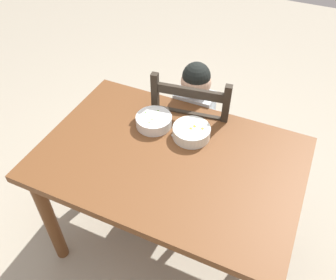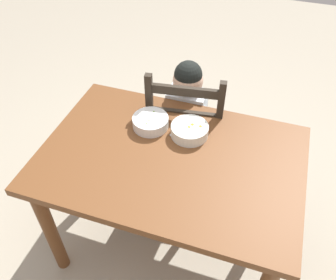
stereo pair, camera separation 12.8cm
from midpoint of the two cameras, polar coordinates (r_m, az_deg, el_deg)
The scene contains 7 objects.
ground_plane at distance 2.29m, azimuth -1.33°, elevation -15.81°, with size 8.00×8.00×0.00m, color #A79D88.
dining_table at distance 1.76m, azimuth -1.67°, elevation -5.25°, with size 1.24×0.84×0.76m.
dining_chair at distance 2.21m, azimuth 1.22°, elevation 0.85°, with size 0.48×0.48×0.97m.
child_figure at distance 2.09m, azimuth 1.04°, elevation 4.26°, with size 0.32×0.31×0.97m.
bowl_of_peas at distance 1.82m, azimuth -4.84°, elevation 2.88°, with size 0.19×0.19×0.06m.
bowl_of_carrots at distance 1.76m, azimuth 1.43°, elevation 1.51°, with size 0.19×0.19×0.06m.
spoon at distance 1.78m, azimuth -0.45°, elevation 0.86°, with size 0.13×0.09×0.01m.
Camera 2 is at (0.35, -1.10, 1.97)m, focal length 37.88 mm.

